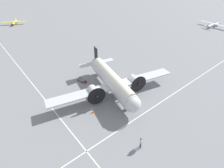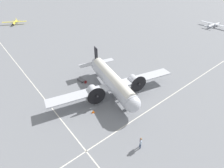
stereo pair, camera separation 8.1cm
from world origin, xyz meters
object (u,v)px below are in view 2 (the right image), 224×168
object	(u,v)px
traffic_cone	(93,111)
light_aircraft_distant	(214,25)
light_aircraft_taxiing	(15,22)
suitcase_near_door	(86,82)
crew_foreground	(141,142)
baggage_cart	(81,80)
airliner_main	(113,81)

from	to	relation	value
traffic_cone	light_aircraft_distant	bearing A→B (deg)	-170.96
light_aircraft_taxiing	light_aircraft_distant	bearing A→B (deg)	74.86
light_aircraft_distant	suitcase_near_door	bearing A→B (deg)	-172.66
crew_foreground	light_aircraft_taxiing	size ratio (longest dim) A/B	0.21
suitcase_near_door	baggage_cart	distance (m)	1.35
airliner_main	suitcase_near_door	xyz separation A→B (m)	(2.19, -6.20, -2.37)
airliner_main	crew_foreground	size ratio (longest dim) A/B	12.84
baggage_cart	traffic_cone	size ratio (longest dim) A/B	3.58
light_aircraft_taxiing	crew_foreground	bearing A→B (deg)	24.17
airliner_main	traffic_cone	xyz separation A→B (m)	(5.90, 2.01, -2.38)
light_aircraft_distant	light_aircraft_taxiing	distance (m)	80.50
crew_foreground	traffic_cone	xyz separation A→B (m)	(1.01, -9.45, -0.89)
airliner_main	suitcase_near_door	distance (m)	6.99
light_aircraft_distant	traffic_cone	distance (m)	65.20
crew_foreground	baggage_cart	distance (m)	19.19
light_aircraft_taxiing	airliner_main	bearing A→B (deg)	28.13
crew_foreground	suitcase_near_door	size ratio (longest dim) A/B	3.39
airliner_main	light_aircraft_taxiing	xyz separation A→B (m)	(1.12, -62.34, -1.85)
airliner_main	traffic_cone	size ratio (longest dim) A/B	43.59
suitcase_near_door	baggage_cart	world-z (taller)	baggage_cart
suitcase_near_door	traffic_cone	distance (m)	9.01
light_aircraft_distant	airliner_main	bearing A→B (deg)	-166.56
airliner_main	crew_foreground	bearing A→B (deg)	-9.48
baggage_cart	suitcase_near_door	bearing A→B (deg)	0.93
suitcase_near_door	traffic_cone	size ratio (longest dim) A/B	1.00
crew_foreground	light_aircraft_taxiing	distance (m)	73.90
suitcase_near_door	light_aircraft_taxiing	bearing A→B (deg)	-91.08
baggage_cart	light_aircraft_taxiing	bearing A→B (deg)	171.22
light_aircraft_distant	light_aircraft_taxiing	world-z (taller)	light_aircraft_distant
crew_foreground	light_aircraft_distant	distance (m)	66.37
crew_foreground	airliner_main	bearing A→B (deg)	10.84
crew_foreground	light_aircraft_distant	xyz separation A→B (m)	(-63.37, -19.70, -0.27)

